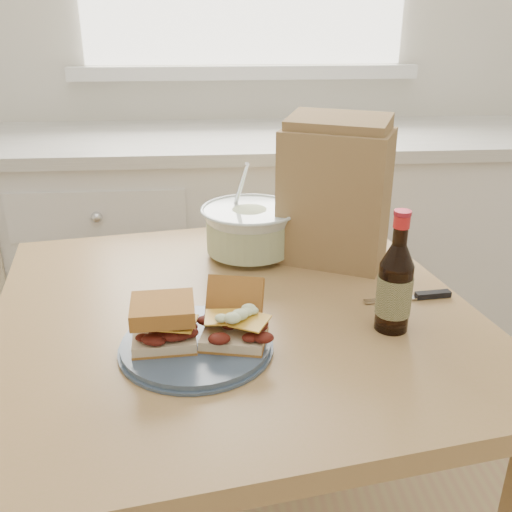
{
  "coord_description": "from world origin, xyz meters",
  "views": [
    {
      "loc": [
        -0.14,
        -0.32,
        1.34
      ],
      "look_at": [
        -0.05,
        0.78,
        0.86
      ],
      "focal_mm": 40.0,
      "sensor_mm": 36.0,
      "label": 1
    }
  ],
  "objects": [
    {
      "name": "coleslaw_bowl",
      "position": [
        -0.05,
        0.97,
        0.84
      ],
      "size": [
        0.23,
        0.23,
        0.23
      ],
      "color": "silver",
      "rests_on": "dining_table"
    },
    {
      "name": "plate",
      "position": [
        -0.18,
        0.55,
        0.79
      ],
      "size": [
        0.26,
        0.26,
        0.02
      ],
      "primitive_type": "cylinder",
      "color": "#3E4F64",
      "rests_on": "dining_table"
    },
    {
      "name": "wall_back",
      "position": [
        0.0,
        2.0,
        1.35
      ],
      "size": [
        4.0,
        0.02,
        2.7
      ],
      "primitive_type": "cube",
      "color": "silver",
      "rests_on": "ground"
    },
    {
      "name": "beer_bottle",
      "position": [
        0.19,
        0.6,
        0.87
      ],
      "size": [
        0.07,
        0.07,
        0.23
      ],
      "rotation": [
        0.0,
        0.0,
        0.32
      ],
      "color": "black",
      "rests_on": "dining_table"
    },
    {
      "name": "paper_bag",
      "position": [
        0.14,
        0.93,
        0.94
      ],
      "size": [
        0.28,
        0.24,
        0.31
      ],
      "primitive_type": "cube",
      "rotation": [
        0.0,
        0.0,
        -0.44
      ],
      "color": "#967048",
      "rests_on": "dining_table"
    },
    {
      "name": "sandwich_right",
      "position": [
        -0.11,
        0.57,
        0.83
      ],
      "size": [
        0.13,
        0.17,
        0.09
      ],
      "rotation": [
        0.0,
        0.0,
        -0.22
      ],
      "color": "beige",
      "rests_on": "plate"
    },
    {
      "name": "cabinet_run",
      "position": [
        -0.0,
        1.7,
        0.47
      ],
      "size": [
        2.5,
        0.64,
        0.94
      ],
      "color": "silver",
      "rests_on": "ground"
    },
    {
      "name": "sandwich_left",
      "position": [
        -0.23,
        0.55,
        0.84
      ],
      "size": [
        0.11,
        0.11,
        0.08
      ],
      "rotation": [
        0.0,
        0.0,
        0.06
      ],
      "color": "beige",
      "rests_on": "plate"
    },
    {
      "name": "dining_table",
      "position": [
        -0.1,
        0.71,
        0.67
      ],
      "size": [
        1.08,
        1.08,
        0.78
      ],
      "rotation": [
        0.0,
        0.0,
        0.16
      ],
      "color": "#A77A4F",
      "rests_on": "ground"
    },
    {
      "name": "knife",
      "position": [
        0.29,
        0.71,
        0.79
      ],
      "size": [
        0.19,
        0.03,
        0.01
      ],
      "rotation": [
        0.0,
        0.0,
        0.1
      ],
      "color": "silver",
      "rests_on": "dining_table"
    }
  ]
}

